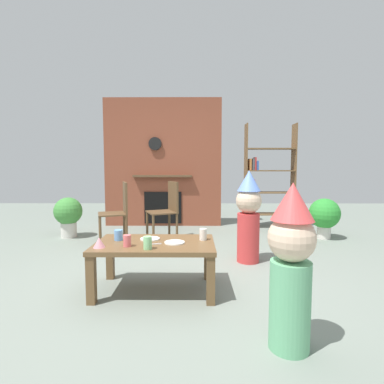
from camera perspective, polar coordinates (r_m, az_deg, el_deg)
The scene contains 18 objects.
ground_plane at distance 3.32m, azimuth -2.73°, elevation -15.01°, with size 12.00×12.00×0.00m, color gray.
brick_fireplace_feature at distance 5.74m, azimuth -5.53°, elevation 5.50°, with size 2.20×0.28×2.40m.
bookshelf at distance 5.67m, azimuth 13.82°, elevation 2.41°, with size 0.90×0.28×1.90m.
coffee_table at distance 2.78m, azimuth -7.05°, elevation -10.87°, with size 1.07×0.65×0.45m.
paper_cup_near_left at distance 2.53m, azimuth -8.45°, elevation -9.55°, with size 0.07×0.07×0.11m, color #8CD18C.
paper_cup_near_right at distance 2.65m, azimuth -12.24°, elevation -9.07°, with size 0.07×0.07×0.10m, color #E5666B.
paper_cup_center at distance 2.88m, azimuth -13.82°, elevation -7.97°, with size 0.08×0.08×0.10m, color #669EE0.
paper_cup_far_left at distance 2.81m, azimuth 2.11°, elevation -8.06°, with size 0.07×0.07×0.11m, color silver.
paper_plate_front at distance 2.87m, azimuth -8.00°, elevation -8.82°, with size 0.18×0.18×0.01m, color white.
paper_plate_rear at distance 2.71m, azimuth -3.45°, elevation -9.56°, with size 0.18×0.18×0.01m, color white.
birthday_cake_slice at distance 2.68m, azimuth -17.26°, elevation -9.18°, with size 0.10×0.10×0.09m, color pink.
table_fork at distance 2.69m, azimuth -7.42°, elevation -9.81°, with size 0.15×0.02×0.01m, color silver.
child_with_cone_hat at distance 1.96m, azimuth 18.33°, elevation -12.62°, with size 0.29×0.29×1.03m.
child_in_pink at distance 3.58m, azimuth 10.72°, elevation -4.13°, with size 0.30×0.30×1.08m.
dining_chair_left at distance 4.52m, azimuth -13.75°, elevation -3.11°, with size 0.51×0.51×0.90m.
dining_chair_middle at distance 4.57m, azimuth -4.71°, elevation -2.90°, with size 0.52×0.52×0.90m.
potted_plant_tall at distance 5.12m, azimuth 23.91°, elevation -3.99°, with size 0.47×0.47×0.63m.
potted_plant_short at distance 5.16m, azimuth -22.51°, elevation -3.84°, with size 0.44×0.44×0.64m.
Camera 1 is at (0.17, -3.11, 1.13)m, focal length 28.01 mm.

